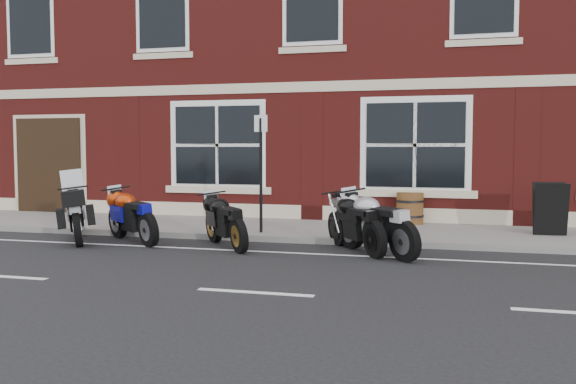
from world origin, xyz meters
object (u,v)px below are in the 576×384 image
object	(u,v)px
moto_sport_silver	(376,221)
barrel_planter	(410,208)
moto_sport_black	(226,219)
moto_naked_black	(356,220)
moto_touring_silver	(79,212)
moto_sport_red	(133,214)
a_board_sign	(550,209)
parking_sign	(261,165)

from	to	relation	value
moto_sport_silver	barrel_planter	bearing A→B (deg)	41.82
moto_sport_black	moto_naked_black	bearing A→B (deg)	-35.98
moto_sport_silver	barrel_planter	xyz separation A→B (m)	(0.29, 3.82, -0.11)
moto_touring_silver	moto_naked_black	xyz separation A→B (m)	(5.69, 0.21, -0.02)
moto_sport_black	barrel_planter	xyz separation A→B (m)	(3.17, 3.74, -0.05)
moto_touring_silver	barrel_planter	world-z (taller)	moto_touring_silver
moto_sport_red	moto_touring_silver	bearing A→B (deg)	136.09
moto_sport_red	moto_sport_silver	xyz separation A→B (m)	(4.96, -0.22, 0.03)
moto_sport_red	moto_sport_silver	distance (m)	4.96
moto_sport_red	barrel_planter	distance (m)	6.36
moto_sport_red	moto_naked_black	distance (m)	4.55
moto_touring_silver	moto_sport_silver	size ratio (longest dim) A/B	1.08
moto_sport_silver	moto_sport_black	bearing A→B (deg)	134.45
moto_sport_black	moto_sport_red	bearing A→B (deg)	135.99
moto_touring_silver	a_board_sign	xyz separation A→B (m)	(9.31, 2.57, 0.07)
moto_sport_black	a_board_sign	bearing A→B (deg)	-17.60
moto_naked_black	barrel_planter	world-z (taller)	moto_naked_black
moto_sport_black	moto_sport_silver	distance (m)	2.89
moto_naked_black	a_board_sign	size ratio (longest dim) A/B	1.74
moto_sport_black	parking_sign	bearing A→B (deg)	38.91
moto_sport_red	a_board_sign	world-z (taller)	a_board_sign
moto_sport_red	parking_sign	xyz separation A→B (m)	(2.34, 1.22, 0.98)
moto_sport_silver	parking_sign	bearing A→B (deg)	107.28
a_board_sign	moto_sport_black	bearing A→B (deg)	-160.92
moto_naked_black	parking_sign	xyz separation A→B (m)	(-2.22, 1.18, 0.98)
a_board_sign	moto_naked_black	bearing A→B (deg)	-150.47
moto_touring_silver	moto_sport_black	size ratio (longest dim) A/B	1.13
barrel_planter	moto_sport_black	bearing A→B (deg)	-130.28
moto_touring_silver	moto_naked_black	size ratio (longest dim) A/B	1.01
moto_sport_silver	barrel_planter	distance (m)	3.84
moto_sport_red	barrel_planter	bearing A→B (deg)	-17.56
moto_naked_black	a_board_sign	bearing A→B (deg)	-2.15
barrel_planter	moto_sport_red	bearing A→B (deg)	-145.50
moto_sport_silver	moto_touring_silver	bearing A→B (deg)	135.55
moto_sport_black	a_board_sign	xyz separation A→B (m)	(6.10, 2.54, 0.12)
moto_sport_red	moto_sport_black	xyz separation A→B (m)	(2.07, -0.14, -0.03)
moto_touring_silver	a_board_sign	distance (m)	9.66
moto_touring_silver	moto_sport_black	bearing A→B (deg)	-33.38
moto_sport_black	parking_sign	size ratio (longest dim) A/B	0.68
moto_touring_silver	barrel_planter	distance (m)	7.41
moto_touring_silver	barrel_planter	bearing A→B (deg)	-3.28
moto_naked_black	barrel_planter	distance (m)	3.62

